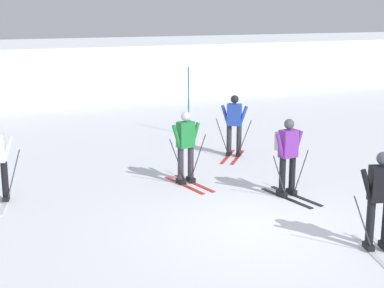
% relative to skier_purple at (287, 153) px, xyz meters
% --- Properties ---
extents(ground_plane, '(120.00, 120.00, 0.00)m').
position_rel_skier_purple_xyz_m(ground_plane, '(-1.50, -1.48, -0.95)').
color(ground_plane, white).
extents(far_snow_ridge, '(80.00, 9.02, 2.39)m').
position_rel_skier_purple_xyz_m(far_snow_ridge, '(-1.50, 19.31, 0.24)').
color(far_snow_ridge, white).
rests_on(far_snow_ridge, ground).
extents(skier_purple, '(1.00, 1.63, 1.71)m').
position_rel_skier_purple_xyz_m(skier_purple, '(0.00, 0.00, 0.00)').
color(skier_purple, black).
rests_on(skier_purple, ground).
extents(skier_blue, '(1.32, 1.45, 1.71)m').
position_rel_skier_purple_xyz_m(skier_blue, '(0.68, 3.55, -0.04)').
color(skier_blue, red).
rests_on(skier_blue, ground).
extents(skier_black, '(0.96, 1.63, 1.71)m').
position_rel_skier_purple_xyz_m(skier_black, '(-0.30, -3.13, -0.04)').
color(skier_black, silver).
rests_on(skier_black, ground).
extents(skier_green, '(1.00, 1.64, 1.71)m').
position_rel_skier_purple_xyz_m(skier_green, '(-1.61, 1.76, -0.04)').
color(skier_green, red).
rests_on(skier_green, ground).
extents(trail_marker_pole, '(0.04, 0.04, 2.20)m').
position_rel_skier_purple_xyz_m(trail_marker_pole, '(0.74, 6.69, 0.15)').
color(trail_marker_pole, '#1E56AD').
rests_on(trail_marker_pole, ground).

